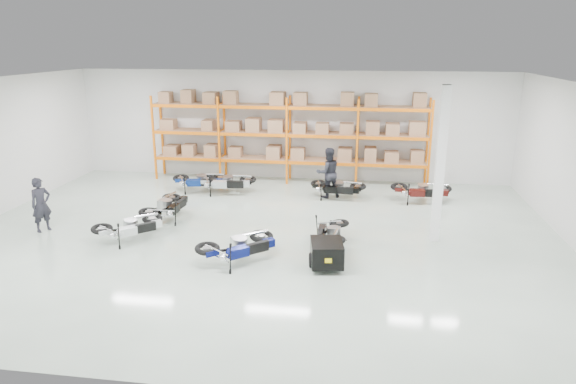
% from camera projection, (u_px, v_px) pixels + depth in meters
% --- Properties ---
extents(room, '(18.00, 18.00, 18.00)m').
position_uv_depth(room, '(256.00, 164.00, 14.71)').
color(room, '#B5CAB6').
rests_on(room, ground).
extents(pallet_rack, '(11.28, 0.98, 3.62)m').
position_uv_depth(pallet_rack, '(288.00, 127.00, 20.83)').
color(pallet_rack, orange).
rests_on(pallet_rack, ground).
extents(structural_column, '(0.25, 0.25, 4.50)m').
position_uv_depth(structural_column, '(440.00, 166.00, 14.46)').
color(structural_column, white).
rests_on(structural_column, ground).
extents(moto_blue_centre, '(2.09, 2.00, 1.25)m').
position_uv_depth(moto_blue_centre, '(239.00, 241.00, 13.43)').
color(moto_blue_centre, '#070E4B').
rests_on(moto_blue_centre, ground).
extents(moto_silver_left, '(1.93, 1.90, 1.17)m').
position_uv_depth(moto_silver_left, '(130.00, 223.00, 14.92)').
color(moto_silver_left, silver).
rests_on(moto_silver_left, ground).
extents(moto_black_far_left, '(1.13, 2.01, 1.25)m').
position_uv_depth(moto_black_far_left, '(167.00, 202.00, 16.70)').
color(moto_black_far_left, black).
rests_on(moto_black_far_left, ground).
extents(moto_touring_right, '(0.87, 1.67, 1.06)m').
position_uv_depth(moto_touring_right, '(331.00, 228.00, 14.63)').
color(moto_touring_right, black).
rests_on(moto_touring_right, ground).
extents(trailer, '(0.95, 1.74, 0.71)m').
position_uv_depth(trailer, '(327.00, 253.00, 13.14)').
color(trailer, black).
rests_on(trailer, ground).
extents(moto_back_a, '(2.00, 1.24, 1.21)m').
position_uv_depth(moto_back_a, '(200.00, 177.00, 19.88)').
color(moto_back_a, navy).
rests_on(moto_back_a, ground).
extents(moto_back_b, '(2.02, 1.16, 1.25)m').
position_uv_depth(moto_back_b, '(226.00, 178.00, 19.59)').
color(moto_back_b, '#B2B6BC').
rests_on(moto_back_b, ground).
extents(moto_back_c, '(1.89, 1.11, 1.16)m').
position_uv_depth(moto_back_c, '(337.00, 184.00, 18.97)').
color(moto_back_c, black).
rests_on(moto_back_c, ground).
extents(moto_back_d, '(1.89, 0.97, 1.22)m').
position_uv_depth(moto_back_d, '(422.00, 187.00, 18.52)').
color(moto_back_d, '#420F0D').
rests_on(moto_back_d, ground).
extents(person_left, '(0.66, 0.73, 1.68)m').
position_uv_depth(person_left, '(41.00, 205.00, 15.61)').
color(person_left, black).
rests_on(person_left, ground).
extents(person_back, '(1.12, 1.01, 1.88)m').
position_uv_depth(person_back, '(328.00, 173.00, 19.01)').
color(person_back, black).
rests_on(person_back, ground).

